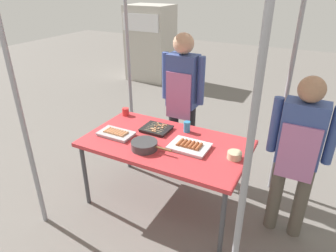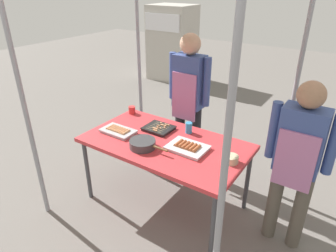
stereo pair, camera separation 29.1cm
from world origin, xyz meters
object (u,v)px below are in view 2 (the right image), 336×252
object	(u,v)px
condiment_bowl	(231,159)
vendor_woman	(189,94)
neighbor_stall_left	(172,43)
tray_meat_skewers	(159,128)
cooking_wok	(143,144)
customer_nearby	(297,157)
tray_pork_links	(118,131)
stall_table	(165,146)
drink_cup_by_wok	(132,110)
drink_cup_near_edge	(189,128)
tray_grilled_sausages	(187,147)

from	to	relation	value
condiment_bowl	vendor_woman	world-z (taller)	vendor_woman
neighbor_stall_left	tray_meat_skewers	bearing A→B (deg)	-58.57
cooking_wok	customer_nearby	xyz separation A→B (m)	(1.29, 0.38, 0.11)
tray_pork_links	stall_table	bearing A→B (deg)	12.81
stall_table	drink_cup_by_wok	size ratio (longest dim) A/B	18.47
stall_table	condiment_bowl	bearing A→B (deg)	1.37
tray_pork_links	drink_cup_near_edge	xyz separation A→B (m)	(0.60, 0.41, 0.04)
drink_cup_near_edge	vendor_woman	size ratio (longest dim) A/B	0.07
drink_cup_near_edge	neighbor_stall_left	size ratio (longest dim) A/B	0.07
drink_cup_near_edge	customer_nearby	bearing A→B (deg)	-6.37
stall_table	tray_meat_skewers	bearing A→B (deg)	139.26
stall_table	tray_grilled_sausages	world-z (taller)	tray_grilled_sausages
customer_nearby	vendor_woman	bearing A→B (deg)	158.39
condiment_bowl	drink_cup_by_wok	size ratio (longest dim) A/B	1.48
tray_grilled_sausages	condiment_bowl	bearing A→B (deg)	3.12
drink_cup_by_wok	tray_pork_links	bearing A→B (deg)	-66.31
tray_meat_skewers	customer_nearby	world-z (taller)	customer_nearby
tray_grilled_sausages	cooking_wok	size ratio (longest dim) A/B	0.90
tray_meat_skewers	vendor_woman	bearing A→B (deg)	84.78
drink_cup_near_edge	neighbor_stall_left	bearing A→B (deg)	125.58
condiment_bowl	customer_nearby	size ratio (longest dim) A/B	0.08
customer_nearby	tray_pork_links	bearing A→B (deg)	-170.30
vendor_woman	customer_nearby	distance (m)	1.43
vendor_woman	tray_grilled_sausages	bearing A→B (deg)	120.19
tray_meat_skewers	drink_cup_by_wok	xyz separation A→B (m)	(-0.51, 0.17, 0.03)
cooking_wok	drink_cup_near_edge	distance (m)	0.54
drink_cup_near_edge	customer_nearby	size ratio (longest dim) A/B	0.07
cooking_wok	tray_grilled_sausages	bearing A→B (deg)	29.09
drink_cup_near_edge	customer_nearby	distance (m)	1.09
tray_meat_skewers	tray_pork_links	xyz separation A→B (m)	(-0.31, -0.29, 0.00)
condiment_bowl	neighbor_stall_left	world-z (taller)	neighbor_stall_left
vendor_woman	drink_cup_by_wok	bearing A→B (deg)	32.26
tray_grilled_sausages	tray_meat_skewers	bearing A→B (deg)	158.45
drink_cup_near_edge	vendor_woman	xyz separation A→B (m)	(-0.25, 0.41, 0.19)
tray_grilled_sausages	tray_pork_links	xyz separation A→B (m)	(-0.77, -0.11, -0.00)
tray_pork_links	tray_meat_skewers	bearing A→B (deg)	43.29
tray_meat_skewers	tray_pork_links	bearing A→B (deg)	-136.71
condiment_bowl	drink_cup_by_wok	distance (m)	1.43
cooking_wok	vendor_woman	xyz separation A→B (m)	(-0.04, 0.91, 0.21)
vendor_woman	neighbor_stall_left	bearing A→B (deg)	-53.91
condiment_bowl	neighbor_stall_left	size ratio (longest dim) A/B	0.08
cooking_wok	neighbor_stall_left	size ratio (longest dim) A/B	0.25
condiment_bowl	tray_meat_skewers	bearing A→B (deg)	169.87
drink_cup_near_edge	drink_cup_by_wok	bearing A→B (deg)	176.22
cooking_wok	drink_cup_near_edge	xyz separation A→B (m)	(0.20, 0.50, 0.02)
tray_grilled_sausages	condiment_bowl	distance (m)	0.43
tray_grilled_sausages	drink_cup_near_edge	xyz separation A→B (m)	(-0.16, 0.30, 0.04)
drink_cup_by_wok	vendor_woman	bearing A→B (deg)	32.26
tray_grilled_sausages	neighbor_stall_left	bearing A→B (deg)	125.06
tray_pork_links	vendor_woman	world-z (taller)	vendor_woman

